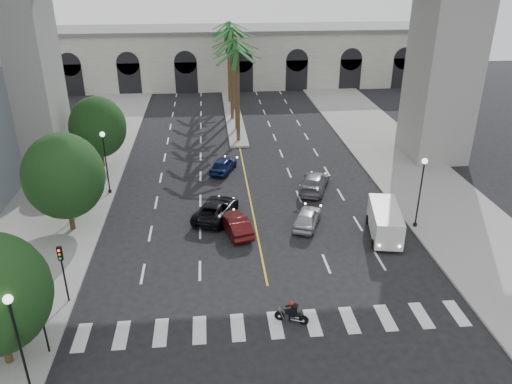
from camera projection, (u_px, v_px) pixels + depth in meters
The scene contains 25 objects.
ground at pixel (272, 307), 27.70m from camera, with size 140.00×140.00×0.00m, color black.
sidewalk_left at pixel (62, 200), 39.87m from camera, with size 8.00×100.00×0.15m, color gray.
sidewalk_right at pixel (424, 185), 42.53m from camera, with size 8.00×100.00×0.15m, color gray.
median at pixel (233, 114), 61.94m from camera, with size 2.00×24.00×0.20m, color gray.
pier_building at pixel (226, 56), 75.51m from camera, with size 71.00×10.50×8.50m.
palm_a at pixel (237, 54), 49.12m from camera, with size 3.20×3.20×10.30m.
palm_b at pixel (236, 45), 52.62m from camera, with size 3.20×3.20×10.60m.
palm_c at pixel (231, 44), 56.39m from camera, with size 3.20×3.20×10.10m.
palm_d at pixel (232, 32), 59.72m from camera, with size 3.20×3.20×10.90m.
palm_e at pixel (228, 32), 63.50m from camera, with size 3.20×3.20×10.40m.
palm_f at pixel (229, 26), 67.02m from camera, with size 3.20×3.20×10.70m.
street_tree_mid at pixel (64, 176), 33.79m from camera, with size 5.44×5.44×7.21m.
street_tree_far at pixel (98, 127), 44.74m from camera, with size 5.04×5.04×6.68m.
lamp_post_left_near at pixel (18, 337), 20.81m from camera, with size 0.40×0.40×5.35m.
lamp_post_left_far at pixel (105, 157), 39.76m from camera, with size 0.40×0.40×5.35m.
lamp_post_right at pixel (421, 187), 34.57m from camera, with size 0.40×0.40×5.35m.
traffic_signal_near at pixel (41, 312), 23.38m from camera, with size 0.25×0.18×3.65m.
traffic_signal_far at pixel (62, 265), 26.99m from camera, with size 0.25×0.18×3.65m.
motorcycle_rider at pixel (293, 313), 26.29m from camera, with size 1.76×0.79×1.34m.
car_a at pixel (307, 217), 35.94m from camera, with size 1.56×3.89×1.33m, color #A6A5AA.
car_b at pixel (235, 224), 35.01m from camera, with size 1.45×4.16×1.37m, color #440D0F.
car_c at pixel (216, 209), 37.07m from camera, with size 2.31×5.02×1.39m, color black.
car_d at pixel (314, 182), 41.51m from camera, with size 2.01×4.94×1.43m, color slate.
car_e at pixel (223, 165), 45.14m from camera, with size 1.60×3.98×1.36m, color #0E1C45.
cargo_van at pixel (385, 221), 34.32m from camera, with size 2.76×5.22×2.11m.
Camera 1 is at (-3.07, -22.21, 17.50)m, focal length 35.00 mm.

